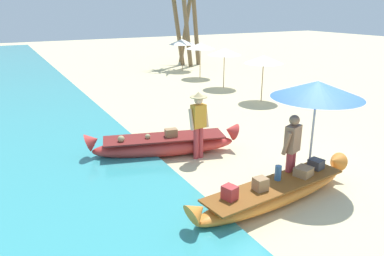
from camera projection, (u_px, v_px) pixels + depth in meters
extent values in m
plane|color=beige|center=(312.00, 182.00, 8.45)|extent=(80.00, 80.00, 0.00)
ellipsoid|color=orange|center=(275.00, 194.00, 7.46)|extent=(4.00, 1.11, 0.41)
cone|color=orange|center=(335.00, 161.00, 8.41)|extent=(0.45, 0.47, 0.50)
cone|color=orange|center=(197.00, 211.00, 6.36)|extent=(0.45, 0.47, 0.50)
cube|color=brown|center=(276.00, 185.00, 7.40)|extent=(3.37, 1.06, 0.04)
cube|color=#B73333|center=(230.00, 193.00, 6.80)|extent=(0.29, 0.31, 0.28)
cube|color=#9E754C|center=(260.00, 184.00, 7.13)|extent=(0.25, 0.23, 0.27)
cylinder|color=#386699|center=(278.00, 173.00, 7.53)|extent=(0.13, 0.13, 0.33)
cube|color=#9E754C|center=(303.00, 172.00, 7.73)|extent=(0.42, 0.39, 0.21)
cube|color=#424247|center=(316.00, 164.00, 8.08)|extent=(0.32, 0.34, 0.23)
ellipsoid|color=red|center=(165.00, 146.00, 9.87)|extent=(3.87, 1.79, 0.51)
cone|color=red|center=(231.00, 131.00, 10.16)|extent=(0.54, 0.57, 0.54)
cone|color=red|center=(93.00, 141.00, 9.39)|extent=(0.54, 0.57, 0.54)
cube|color=maroon|center=(164.00, 137.00, 9.79)|extent=(3.29, 1.64, 0.04)
sphere|color=tan|center=(121.00, 139.00, 9.41)|extent=(0.18, 0.18, 0.18)
sphere|color=tan|center=(148.00, 137.00, 9.64)|extent=(0.14, 0.14, 0.14)
cube|color=#9E754C|center=(171.00, 133.00, 9.76)|extent=(0.35, 0.27, 0.23)
cylinder|color=#B2383D|center=(200.00, 142.00, 9.67)|extent=(0.14, 0.14, 0.85)
cylinder|color=#B2383D|center=(196.00, 143.00, 9.59)|extent=(0.14, 0.14, 0.85)
cube|color=gold|center=(198.00, 116.00, 9.40)|extent=(0.38, 0.25, 0.60)
cylinder|color=beige|center=(206.00, 117.00, 9.52)|extent=(0.11, 0.21, 0.55)
cylinder|color=beige|center=(191.00, 120.00, 9.28)|extent=(0.11, 0.21, 0.55)
sphere|color=beige|center=(199.00, 100.00, 9.27)|extent=(0.22, 0.22, 0.22)
cylinder|color=tan|center=(199.00, 97.00, 9.24)|extent=(0.44, 0.44, 0.02)
cone|color=tan|center=(199.00, 94.00, 9.22)|extent=(0.26, 0.26, 0.12)
cylinder|color=#B2383D|center=(288.00, 171.00, 7.95)|extent=(0.14, 0.14, 0.88)
cylinder|color=#B2383D|center=(291.00, 169.00, 8.05)|extent=(0.14, 0.14, 0.88)
cube|color=#9E7051|center=(293.00, 139.00, 7.78)|extent=(0.41, 0.33, 0.58)
cylinder|color=#9E7051|center=(287.00, 143.00, 7.64)|extent=(0.15, 0.22, 0.53)
cylinder|color=#9E7051|center=(297.00, 138.00, 7.97)|extent=(0.15, 0.22, 0.53)
sphere|color=#9E7051|center=(294.00, 120.00, 7.65)|extent=(0.22, 0.22, 0.22)
cylinder|color=#B7B7BC|center=(312.00, 134.00, 8.06)|extent=(0.05, 0.05, 2.32)
cone|color=blue|center=(317.00, 89.00, 7.75)|extent=(1.94, 1.94, 0.36)
cylinder|color=#333338|center=(307.00, 181.00, 8.42)|extent=(0.36, 0.36, 0.06)
cylinder|color=#8E6B47|center=(262.00, 79.00, 15.29)|extent=(0.04, 0.04, 1.90)
cone|color=silver|center=(264.00, 59.00, 15.04)|extent=(1.60, 1.60, 0.32)
cylinder|color=#8E6B47|center=(224.00, 68.00, 17.84)|extent=(0.04, 0.04, 1.90)
cone|color=silver|center=(224.00, 52.00, 17.59)|extent=(1.60, 1.60, 0.32)
cylinder|color=#8E6B47|center=(200.00, 61.00, 20.37)|extent=(0.04, 0.04, 1.90)
cone|color=silver|center=(200.00, 46.00, 20.12)|extent=(1.60, 1.60, 0.32)
cylinder|color=#8E6B47|center=(182.00, 55.00, 22.65)|extent=(0.04, 0.04, 1.90)
cone|color=silver|center=(182.00, 42.00, 22.40)|extent=(1.60, 1.60, 0.32)
cylinder|color=brown|center=(187.00, 19.00, 25.87)|extent=(1.35, 0.28, 5.94)
cylinder|color=brown|center=(187.00, 26.00, 23.52)|extent=(0.89, 0.28, 5.29)
cylinder|color=brown|center=(177.00, 25.00, 24.15)|extent=(1.05, 0.28, 5.32)
cylinder|color=brown|center=(195.00, 16.00, 24.14)|extent=(0.86, 0.28, 6.45)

